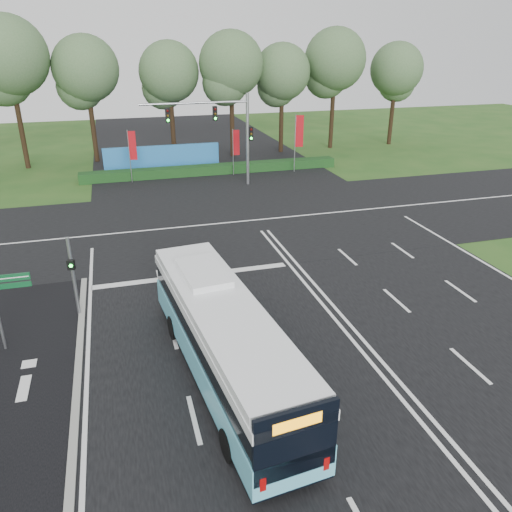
# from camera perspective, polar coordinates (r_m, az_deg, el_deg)

# --- Properties ---
(ground) EXTENTS (120.00, 120.00, 0.00)m
(ground) POSITION_cam_1_polar(r_m,az_deg,el_deg) (21.67, 8.20, -6.31)
(ground) COLOR #244F1A
(ground) RESTS_ON ground
(road_main) EXTENTS (20.00, 120.00, 0.04)m
(road_main) POSITION_cam_1_polar(r_m,az_deg,el_deg) (21.66, 8.20, -6.26)
(road_main) COLOR black
(road_main) RESTS_ON ground
(road_cross) EXTENTS (120.00, 14.00, 0.05)m
(road_cross) POSITION_cam_1_polar(r_m,az_deg,el_deg) (31.96, -0.42, 4.07)
(road_cross) COLOR black
(road_cross) RESTS_ON ground
(kerb_strip) EXTENTS (0.25, 18.00, 0.12)m
(kerb_strip) POSITION_cam_1_polar(r_m,az_deg,el_deg) (17.73, -19.84, -15.02)
(kerb_strip) COLOR gray
(kerb_strip) RESTS_ON ground
(city_bus) EXTENTS (3.38, 11.07, 3.13)m
(city_bus) POSITION_cam_1_polar(r_m,az_deg,el_deg) (16.79, -3.67, -9.44)
(city_bus) COLOR #5DC0D9
(city_bus) RESTS_ON ground
(pedestrian_signal) EXTENTS (0.32, 0.42, 3.52)m
(pedestrian_signal) POSITION_cam_1_polar(r_m,az_deg,el_deg) (21.58, -20.19, -1.99)
(pedestrian_signal) COLOR gray
(pedestrian_signal) RESTS_ON ground
(street_sign) EXTENTS (1.38, 0.11, 3.55)m
(street_sign) POSITION_cam_1_polar(r_m,az_deg,el_deg) (20.10, -26.93, -4.03)
(street_sign) COLOR gray
(street_sign) RESTS_ON ground
(banner_flag_left) EXTENTS (0.62, 0.16, 4.21)m
(banner_flag_left) POSITION_cam_1_polar(r_m,az_deg,el_deg) (41.29, -14.01, 11.83)
(banner_flag_left) COLOR gray
(banner_flag_left) RESTS_ON ground
(banner_flag_mid) EXTENTS (0.57, 0.10, 3.88)m
(banner_flag_mid) POSITION_cam_1_polar(r_m,az_deg,el_deg) (42.62, -2.36, 12.55)
(banner_flag_mid) COLOR gray
(banner_flag_mid) RESTS_ON ground
(banner_flag_right) EXTENTS (0.72, 0.18, 4.94)m
(banner_flag_right) POSITION_cam_1_polar(r_m,az_deg,el_deg) (43.65, 4.84, 13.62)
(banner_flag_right) COLOR gray
(banner_flag_right) RESTS_ON ground
(traffic_light_gantry) EXTENTS (8.41, 0.28, 7.00)m
(traffic_light_gantry) POSITION_cam_1_polar(r_m,az_deg,el_deg) (38.89, -3.61, 14.62)
(traffic_light_gantry) COLOR gray
(traffic_light_gantry) RESTS_ON ground
(hedge) EXTENTS (22.00, 1.20, 0.80)m
(hedge) POSITION_cam_1_polar(r_m,az_deg,el_deg) (43.53, -4.91, 9.82)
(hedge) COLOR #143915
(hedge) RESTS_ON ground
(blue_hoarding) EXTENTS (10.00, 0.30, 2.20)m
(blue_hoarding) POSITION_cam_1_polar(r_m,az_deg,el_deg) (45.24, -10.65, 10.94)
(blue_hoarding) COLOR #2068AD
(blue_hoarding) RESTS_ON ground
(eucalyptus_row) EXTENTS (48.26, 9.17, 12.71)m
(eucalyptus_row) POSITION_cam_1_polar(r_m,az_deg,el_deg) (48.92, -8.78, 20.71)
(eucalyptus_row) COLOR black
(eucalyptus_row) RESTS_ON ground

